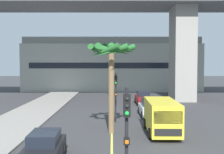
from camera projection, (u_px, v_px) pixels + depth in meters
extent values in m
cube|color=#DBCC4C|center=(112.00, 116.00, 26.53)|extent=(0.14, 56.00, 0.01)
cube|color=gray|center=(182.00, 54.00, 38.01)|extent=(2.80, 4.40, 12.56)
cube|color=#ADB2A8|center=(112.00, 68.00, 52.54)|extent=(31.89, 8.00, 8.46)
cube|color=gray|center=(112.00, 42.00, 52.31)|extent=(31.25, 7.20, 1.20)
cube|color=black|center=(112.00, 66.00, 48.50)|extent=(28.70, 0.04, 1.00)
cube|color=white|center=(149.00, 110.00, 26.82)|extent=(1.75, 4.12, 0.80)
cube|color=black|center=(149.00, 103.00, 26.94)|extent=(1.42, 2.07, 0.60)
cube|color=#F2EDCC|center=(158.00, 113.00, 24.82)|extent=(0.24, 0.08, 0.14)
cube|color=#F2EDCC|center=(147.00, 113.00, 24.80)|extent=(0.24, 0.08, 0.14)
cylinder|color=black|center=(160.00, 115.00, 25.57)|extent=(0.23, 0.64, 0.64)
cylinder|color=black|center=(143.00, 115.00, 25.55)|extent=(0.23, 0.64, 0.64)
cylinder|color=black|center=(156.00, 110.00, 28.11)|extent=(0.23, 0.64, 0.64)
cylinder|color=black|center=(139.00, 110.00, 28.09)|extent=(0.23, 0.64, 0.64)
cube|color=black|center=(44.00, 152.00, 14.00)|extent=(1.85, 4.16, 0.80)
cube|color=black|center=(45.00, 138.00, 14.12)|extent=(1.47, 2.10, 0.60)
cylinder|color=black|center=(64.00, 149.00, 15.31)|extent=(0.24, 0.65, 0.64)
cylinder|color=black|center=(34.00, 150.00, 15.26)|extent=(0.24, 0.65, 0.64)
cube|color=maroon|center=(144.00, 100.00, 34.38)|extent=(1.81, 4.15, 0.80)
cube|color=black|center=(143.00, 94.00, 34.50)|extent=(1.45, 2.09, 0.60)
cube|color=#F2EDCC|center=(150.00, 101.00, 32.38)|extent=(0.24, 0.09, 0.14)
cube|color=#F2EDCC|center=(142.00, 101.00, 32.36)|extent=(0.24, 0.09, 0.14)
cylinder|color=black|center=(152.00, 103.00, 33.14)|extent=(0.24, 0.65, 0.64)
cylinder|color=black|center=(138.00, 103.00, 33.10)|extent=(0.24, 0.65, 0.64)
cylinder|color=black|center=(148.00, 100.00, 35.68)|extent=(0.24, 0.65, 0.64)
cylinder|color=black|center=(136.00, 100.00, 35.64)|extent=(0.24, 0.65, 0.64)
cube|color=yellow|center=(162.00, 115.00, 19.99)|extent=(2.09, 5.23, 2.10)
cube|color=black|center=(168.00, 117.00, 17.42)|extent=(1.80, 0.11, 0.80)
cube|color=black|center=(168.00, 132.00, 17.40)|extent=(1.70, 0.09, 0.44)
cylinder|color=black|center=(180.00, 134.00, 18.46)|extent=(0.27, 0.76, 0.76)
cylinder|color=black|center=(151.00, 134.00, 18.50)|extent=(0.27, 0.76, 0.76)
cylinder|color=black|center=(171.00, 124.00, 21.58)|extent=(0.27, 0.76, 0.76)
cylinder|color=black|center=(146.00, 124.00, 21.61)|extent=(0.27, 0.76, 0.76)
cylinder|color=black|center=(127.00, 149.00, 9.53)|extent=(0.12, 0.12, 4.20)
cube|color=black|center=(127.00, 106.00, 9.32)|extent=(0.24, 0.20, 0.76)
sphere|color=black|center=(127.00, 99.00, 9.20)|extent=(0.14, 0.14, 0.14)
sphere|color=black|center=(127.00, 106.00, 9.22)|extent=(0.14, 0.14, 0.14)
sphere|color=#19D83F|center=(127.00, 113.00, 9.23)|extent=(0.14, 0.14, 0.14)
cube|color=black|center=(127.00, 141.00, 9.39)|extent=(0.20, 0.16, 0.24)
cube|color=orange|center=(127.00, 142.00, 9.31)|extent=(0.12, 0.03, 0.12)
cylinder|color=black|center=(116.00, 98.00, 23.79)|extent=(0.12, 0.12, 4.20)
cube|color=black|center=(116.00, 80.00, 23.58)|extent=(0.24, 0.20, 0.76)
sphere|color=black|center=(116.00, 77.00, 23.47)|extent=(0.14, 0.14, 0.14)
sphere|color=black|center=(116.00, 80.00, 23.48)|extent=(0.14, 0.14, 0.14)
sphere|color=#19D83F|center=(116.00, 83.00, 23.49)|extent=(0.14, 0.14, 0.14)
cube|color=black|center=(116.00, 94.00, 23.65)|extent=(0.20, 0.16, 0.24)
cube|color=orange|center=(116.00, 94.00, 23.57)|extent=(0.12, 0.03, 0.12)
cylinder|color=brown|center=(112.00, 91.00, 20.08)|extent=(0.42, 0.42, 6.03)
sphere|color=#236028|center=(112.00, 47.00, 19.93)|extent=(0.60, 0.60, 0.60)
cone|color=#236028|center=(127.00, 50.00, 19.97)|extent=(0.49, 2.29, 0.88)
cone|color=#236028|center=(123.00, 50.00, 20.71)|extent=(1.88, 1.96, 0.82)
cone|color=#236028|center=(115.00, 51.00, 21.03)|extent=(2.32, 1.00, 0.92)
cone|color=#236028|center=(106.00, 50.00, 20.98)|extent=(2.28, 1.28, 0.83)
cone|color=#236028|center=(97.00, 51.00, 20.33)|extent=(1.19, 2.29, 0.93)
cone|color=#236028|center=(96.00, 50.00, 19.72)|extent=(0.90, 2.32, 0.87)
cone|color=#236028|center=(104.00, 51.00, 18.94)|extent=(2.24, 1.36, 1.10)
cone|color=#236028|center=(112.00, 51.00, 18.83)|extent=(2.28, 0.52, 1.12)
cone|color=#236028|center=(123.00, 50.00, 19.13)|extent=(1.96, 1.88, 0.98)
cylinder|color=brown|center=(110.00, 71.00, 42.76)|extent=(0.34, 0.34, 7.69)
sphere|color=#236028|center=(110.00, 45.00, 42.57)|extent=(0.60, 0.60, 0.60)
cone|color=#236028|center=(116.00, 46.00, 42.65)|extent=(0.59, 1.77, 0.79)
cone|color=#236028|center=(114.00, 47.00, 43.15)|extent=(1.49, 1.56, 1.05)
cone|color=#236028|center=(110.00, 47.00, 43.42)|extent=(1.74, 0.45, 0.94)
cone|color=#236028|center=(107.00, 47.00, 43.23)|extent=(1.61, 1.44, 1.03)
cone|color=#236028|center=(105.00, 46.00, 42.57)|extent=(0.46, 1.74, 0.91)
cone|color=#236028|center=(106.00, 46.00, 42.03)|extent=(1.47, 1.60, 0.81)
cone|color=#236028|center=(110.00, 46.00, 41.74)|extent=(1.74, 0.46, 0.99)
cone|color=#236028|center=(114.00, 47.00, 42.00)|extent=(1.50, 1.55, 1.07)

